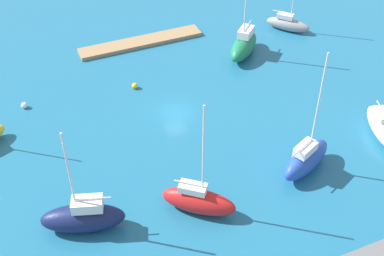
# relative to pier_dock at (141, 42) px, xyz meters

# --- Properties ---
(water) EXTENTS (160.00, 160.00, 0.00)m
(water) POSITION_rel_pier_dock_xyz_m (1.55, 17.50, -0.27)
(water) COLOR #1E668C
(water) RESTS_ON ground
(pier_dock) EXTENTS (18.35, 2.88, 0.54)m
(pier_dock) POSITION_rel_pier_dock_xyz_m (0.00, 0.00, 0.00)
(pier_dock) COLOR #997A56
(pier_dock) RESTS_ON ground
(sailboat_red_lone_north) EXTENTS (7.19, 6.47, 13.16)m
(sailboat_red_lone_north) POSITION_rel_pier_dock_xyz_m (5.35, 33.01, 1.21)
(sailboat_red_lone_north) COLOR red
(sailboat_red_lone_north) RESTS_ON water
(sailboat_white_lone_south) EXTENTS (4.47, 7.82, 11.53)m
(sailboat_white_lone_south) POSITION_rel_pier_dock_xyz_m (-18.80, 30.55, 0.95)
(sailboat_white_lone_south) COLOR white
(sailboat_white_lone_south) RESTS_ON water
(sailboat_blue_along_channel) EXTENTS (7.70, 5.19, 14.45)m
(sailboat_blue_along_channel) POSITION_rel_pier_dock_xyz_m (-7.47, 32.22, 1.38)
(sailboat_blue_along_channel) COLOR #2347B2
(sailboat_blue_along_channel) RESTS_ON water
(sailboat_gray_far_north) EXTENTS (5.86, 6.35, 11.22)m
(sailboat_gray_far_north) POSITION_rel_pier_dock_xyz_m (-21.88, 4.96, 0.83)
(sailboat_gray_far_north) COLOR gray
(sailboat_gray_far_north) RESTS_ON water
(sailboat_green_outer_mooring) EXTENTS (7.51, 7.31, 13.45)m
(sailboat_green_outer_mooring) POSITION_rel_pier_dock_xyz_m (-12.34, 8.71, 1.32)
(sailboat_green_outer_mooring) COLOR #19724C
(sailboat_green_outer_mooring) RESTS_ON water
(sailboat_navy_near_pier) EXTENTS (8.45, 5.18, 11.90)m
(sailboat_navy_near_pier) POSITION_rel_pier_dock_xyz_m (16.18, 30.68, 1.26)
(sailboat_navy_near_pier) COLOR #141E4C
(sailboat_navy_near_pier) RESTS_ON water
(mooring_buoy_yellow) EXTENTS (0.78, 0.78, 0.78)m
(mooring_buoy_yellow) POSITION_rel_pier_dock_xyz_m (4.45, 10.48, 0.12)
(mooring_buoy_yellow) COLOR yellow
(mooring_buoy_yellow) RESTS_ON water
(mooring_buoy_white) EXTENTS (0.77, 0.77, 0.77)m
(mooring_buoy_white) POSITION_rel_pier_dock_xyz_m (18.34, 9.11, 0.12)
(mooring_buoy_white) COLOR white
(mooring_buoy_white) RESTS_ON water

